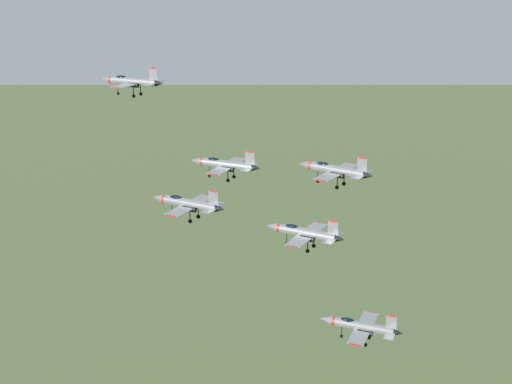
# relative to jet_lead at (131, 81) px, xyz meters

# --- Properties ---
(jet_lead) EXTENTS (13.19, 10.97, 3.52)m
(jet_lead) POSITION_rel_jet_lead_xyz_m (0.00, 0.00, 0.00)
(jet_lead) COLOR #ACB3B9
(jet_left_high) EXTENTS (12.38, 10.30, 3.31)m
(jet_left_high) POSITION_rel_jet_lead_xyz_m (22.04, -12.61, -10.20)
(jet_left_high) COLOR #ACB3B9
(jet_right_high) EXTENTS (10.93, 9.17, 2.93)m
(jet_right_high) POSITION_rel_jet_lead_xyz_m (24.99, -35.31, -8.99)
(jet_right_high) COLOR #ACB3B9
(jet_left_low) EXTENTS (12.81, 10.90, 3.49)m
(jet_left_low) POSITION_rel_jet_lead_xyz_m (39.31, -10.30, -10.29)
(jet_left_low) COLOR #ACB3B9
(jet_right_low) EXTENTS (11.14, 9.36, 2.99)m
(jet_right_low) POSITION_rel_jet_lead_xyz_m (39.43, -31.09, -12.96)
(jet_right_low) COLOR #ACB3B9
(jet_trail) EXTENTS (13.31, 11.03, 3.55)m
(jet_trail) POSITION_rel_jet_lead_xyz_m (45.32, -16.04, -33.53)
(jet_trail) COLOR #ACB3B9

